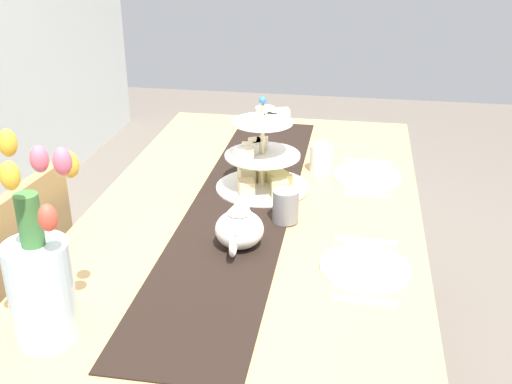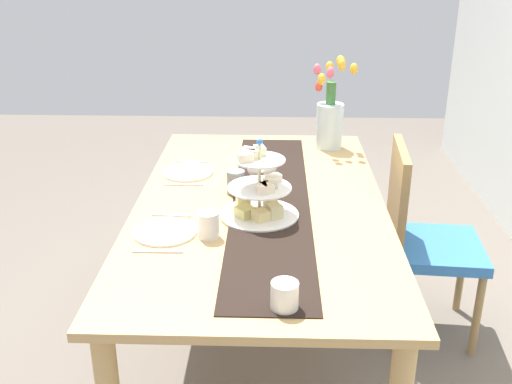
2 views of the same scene
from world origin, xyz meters
name	(u,v)px [view 1 (image 1 of 2)]	position (x,y,z in m)	size (l,w,h in m)	color
dining_table	(256,235)	(0.00, 0.00, 0.67)	(1.78, 0.99, 0.77)	tan
chair_left	(5,307)	(-0.27, 0.72, 0.50)	(0.45, 0.45, 0.91)	olive
table_runner	(242,205)	(0.00, 0.04, 0.77)	(1.60, 0.31, 0.00)	black
tiered_cake_stand	(263,161)	(0.13, 0.00, 0.87)	(0.30, 0.30, 0.30)	beige
teapot	(239,228)	(-0.26, 0.00, 0.83)	(0.24, 0.13, 0.14)	white
tulip_vase	(38,273)	(-0.70, 0.33, 0.93)	(0.20, 0.21, 0.45)	silver
cream_jug	(265,117)	(0.75, 0.09, 0.81)	(0.08, 0.08, 0.09)	white
dinner_plate_left	(365,268)	(-0.31, -0.33, 0.78)	(0.23, 0.23, 0.01)	white
fork_left	(365,301)	(-0.46, -0.33, 0.77)	(0.02, 0.15, 0.01)	silver
knife_left	(366,241)	(-0.17, -0.33, 0.77)	(0.01, 0.17, 0.01)	silver
dinner_plate_right	(367,176)	(0.29, -0.33, 0.78)	(0.23, 0.23, 0.01)	white
fork_right	(367,194)	(0.14, -0.33, 0.77)	(0.02, 0.15, 0.01)	silver
knife_right	(367,161)	(0.43, -0.33, 0.77)	(0.01, 0.17, 0.01)	silver
mug_grey	(286,206)	(-0.09, -0.10, 0.82)	(0.08, 0.08, 0.10)	slate
mug_white_text	(321,158)	(0.31, -0.17, 0.82)	(0.08, 0.08, 0.10)	white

